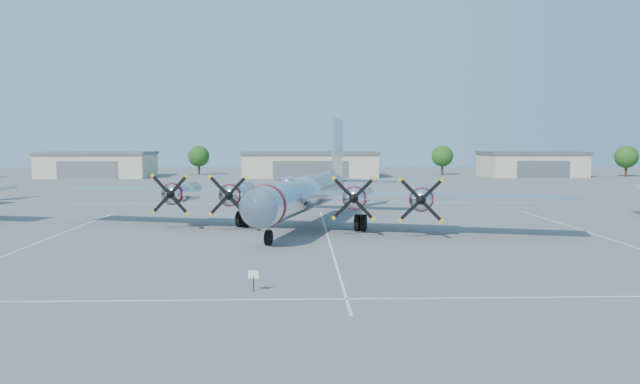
{
  "coord_description": "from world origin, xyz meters",
  "views": [
    {
      "loc": [
        -2.27,
        -51.69,
        7.68
      ],
      "look_at": [
        -0.47,
        2.7,
        3.2
      ],
      "focal_mm": 35.0,
      "sensor_mm": 36.0,
      "label": 1
    }
  ],
  "objects_px": {
    "info_placard": "(254,277)",
    "main_bomber_b29": "(306,226)",
    "tree_far_east": "(626,157)",
    "hangar_center": "(310,164)",
    "tree_west": "(199,156)",
    "hangar_west": "(98,164)",
    "hangar_east": "(531,164)",
    "tree_east": "(442,156)"
  },
  "relations": [
    {
      "from": "tree_east",
      "to": "tree_far_east",
      "type": "bearing_deg",
      "value": -11.89
    },
    {
      "from": "hangar_center",
      "to": "info_placard",
      "type": "distance_m",
      "value": 102.38
    },
    {
      "from": "hangar_west",
      "to": "tree_west",
      "type": "bearing_deg",
      "value": 21.89
    },
    {
      "from": "hangar_west",
      "to": "hangar_east",
      "type": "height_order",
      "value": "same"
    },
    {
      "from": "info_placard",
      "to": "hangar_west",
      "type": "bearing_deg",
      "value": 127.5
    },
    {
      "from": "hangar_center",
      "to": "tree_west",
      "type": "relative_size",
      "value": 4.31
    },
    {
      "from": "hangar_east",
      "to": "tree_far_east",
      "type": "xyz_separation_m",
      "value": [
        20.0,
        -1.96,
        1.51
      ]
    },
    {
      "from": "hangar_east",
      "to": "tree_west",
      "type": "distance_m",
      "value": 73.46
    },
    {
      "from": "hangar_west",
      "to": "tree_far_east",
      "type": "relative_size",
      "value": 3.4
    },
    {
      "from": "hangar_west",
      "to": "hangar_east",
      "type": "xyz_separation_m",
      "value": [
        93.0,
        0.0,
        0.0
      ]
    },
    {
      "from": "tree_east",
      "to": "info_placard",
      "type": "bearing_deg",
      "value": -107.73
    },
    {
      "from": "main_bomber_b29",
      "to": "info_placard",
      "type": "relative_size",
      "value": 41.71
    },
    {
      "from": "tree_west",
      "to": "main_bomber_b29",
      "type": "xyz_separation_m",
      "value": [
        23.32,
        -85.93,
        -4.22
      ]
    },
    {
      "from": "hangar_west",
      "to": "tree_west",
      "type": "relative_size",
      "value": 3.4
    },
    {
      "from": "hangar_west",
      "to": "hangar_center",
      "type": "xyz_separation_m",
      "value": [
        45.0,
        -0.0,
        -0.0
      ]
    },
    {
      "from": "hangar_west",
      "to": "tree_east",
      "type": "distance_m",
      "value": 75.26
    },
    {
      "from": "hangar_center",
      "to": "tree_far_east",
      "type": "distance_m",
      "value": 68.05
    },
    {
      "from": "hangar_west",
      "to": "info_placard",
      "type": "height_order",
      "value": "hangar_west"
    },
    {
      "from": "tree_west",
      "to": "info_placard",
      "type": "xyz_separation_m",
      "value": [
        20.38,
        -110.3,
        -3.46
      ]
    },
    {
      "from": "hangar_east",
      "to": "tree_far_east",
      "type": "relative_size",
      "value": 3.1
    },
    {
      "from": "hangar_east",
      "to": "main_bomber_b29",
      "type": "bearing_deg",
      "value": -122.53
    },
    {
      "from": "main_bomber_b29",
      "to": "hangar_center",
      "type": "bearing_deg",
      "value": 104.5
    },
    {
      "from": "tree_far_east",
      "to": "hangar_east",
      "type": "bearing_deg",
      "value": 174.39
    },
    {
      "from": "hangar_west",
      "to": "main_bomber_b29",
      "type": "distance_m",
      "value": 89.17
    },
    {
      "from": "main_bomber_b29",
      "to": "tree_west",
      "type": "bearing_deg",
      "value": 120.92
    },
    {
      "from": "tree_west",
      "to": "info_placard",
      "type": "bearing_deg",
      "value": -79.53
    },
    {
      "from": "hangar_east",
      "to": "tree_west",
      "type": "xyz_separation_m",
      "value": [
        -73.0,
        8.04,
        1.51
      ]
    },
    {
      "from": "tree_far_east",
      "to": "info_placard",
      "type": "distance_m",
      "value": 123.88
    },
    {
      "from": "hangar_center",
      "to": "hangar_east",
      "type": "xyz_separation_m",
      "value": [
        48.0,
        0.0,
        0.0
      ]
    },
    {
      "from": "hangar_east",
      "to": "main_bomber_b29",
      "type": "xyz_separation_m",
      "value": [
        -49.68,
        -77.89,
        -2.71
      ]
    },
    {
      "from": "hangar_west",
      "to": "tree_east",
      "type": "bearing_deg",
      "value": 4.6
    },
    {
      "from": "tree_east",
      "to": "info_placard",
      "type": "relative_size",
      "value": 6.11
    },
    {
      "from": "hangar_center",
      "to": "hangar_east",
      "type": "height_order",
      "value": "same"
    },
    {
      "from": "main_bomber_b29",
      "to": "info_placard",
      "type": "xyz_separation_m",
      "value": [
        -2.95,
        -24.37,
        0.76
      ]
    },
    {
      "from": "tree_east",
      "to": "main_bomber_b29",
      "type": "relative_size",
      "value": 0.15
    },
    {
      "from": "info_placard",
      "to": "main_bomber_b29",
      "type": "bearing_deg",
      "value": 99.06
    },
    {
      "from": "hangar_west",
      "to": "info_placard",
      "type": "distance_m",
      "value": 109.96
    },
    {
      "from": "tree_west",
      "to": "main_bomber_b29",
      "type": "bearing_deg",
      "value": -74.81
    },
    {
      "from": "hangar_center",
      "to": "tree_east",
      "type": "distance_m",
      "value": 30.64
    },
    {
      "from": "hangar_center",
      "to": "tree_east",
      "type": "xyz_separation_m",
      "value": [
        30.0,
        6.04,
        1.51
      ]
    },
    {
      "from": "tree_far_east",
      "to": "info_placard",
      "type": "height_order",
      "value": "tree_far_east"
    },
    {
      "from": "hangar_east",
      "to": "info_placard",
      "type": "distance_m",
      "value": 115.02
    }
  ]
}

